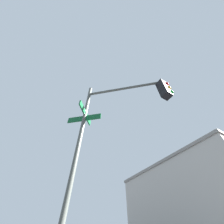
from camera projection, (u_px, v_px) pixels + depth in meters
traffic_signal_near at (121, 117)px, 3.91m from camera, size 2.37×2.66×6.31m
building_stucco at (217, 213)px, 19.16m from camera, size 18.27×19.92×10.83m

